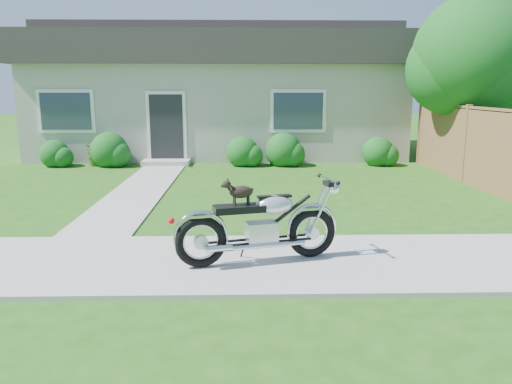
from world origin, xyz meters
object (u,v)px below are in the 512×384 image
at_px(tree_near, 478,60).
at_px(tree_far, 472,76).
at_px(potted_plant_right, 275,153).
at_px(motorcycle_with_dog, 262,225).
at_px(potted_plant_left, 95,155).
at_px(house, 220,92).
at_px(fence, 466,144).

height_order(tree_near, tree_far, tree_near).
height_order(potted_plant_right, motorcycle_with_dog, motorcycle_with_dog).
height_order(potted_plant_left, motorcycle_with_dog, motorcycle_with_dog).
distance_m(house, tree_far, 8.59).
bearing_deg(potted_plant_left, fence, -15.80).
relative_size(potted_plant_right, motorcycle_with_dog, 0.33).
xyz_separation_m(tree_far, potted_plant_left, (-12.03, -1.95, -2.36)).
bearing_deg(motorcycle_with_dog, tree_far, 40.72).
xyz_separation_m(tree_near, motorcycle_with_dog, (-5.81, -6.91, -2.45)).
height_order(potted_plant_left, potted_plant_right, potted_plant_right).
distance_m(house, fence, 8.96).
height_order(fence, tree_far, tree_far).
bearing_deg(house, tree_far, -10.04).
height_order(house, fence, house).
bearing_deg(house, potted_plant_left, -136.19).
bearing_deg(house, potted_plant_right, -62.62).
xyz_separation_m(fence, motorcycle_with_dog, (-5.22, -5.83, -0.40)).
distance_m(house, potted_plant_right, 4.27).
bearing_deg(house, tree_near, -36.82).
relative_size(house, fence, 1.90).
distance_m(tree_far, potted_plant_left, 12.42).
bearing_deg(potted_plant_right, motorcycle_with_dog, -94.62).
bearing_deg(tree_far, motorcycle_with_dog, -124.81).
relative_size(tree_far, potted_plant_left, 6.44).
relative_size(fence, tree_near, 1.42).
relative_size(tree_near, potted_plant_left, 7.15).
height_order(house, tree_near, tree_near).
xyz_separation_m(house, tree_far, (8.44, -1.49, 0.53)).
bearing_deg(house, fence, -44.74).
xyz_separation_m(tree_far, motorcycle_with_dog, (-7.36, -10.58, -2.15)).
bearing_deg(motorcycle_with_dog, tree_near, 35.48).
height_order(house, motorcycle_with_dog, house).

